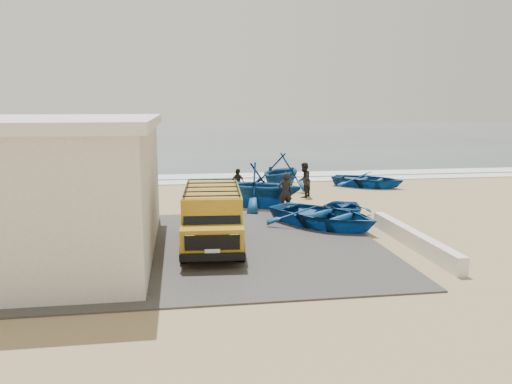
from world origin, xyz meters
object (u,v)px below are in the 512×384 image
van (212,215)px  fisherman_front (285,192)px  parapet (413,239)px  boat_far_left (281,172)px  fisherman_back (238,183)px  boat_near_left (323,215)px  building (20,187)px  boat_near_right (342,211)px  boat_mid_left (259,185)px  boat_far_right (368,180)px  fisherman_middle (304,180)px

van → fisherman_front: (3.52, 5.05, -0.21)m
parapet → van: van is taller
boat_far_left → fisherman_back: bearing=-108.9°
boat_near_left → boat_far_left: (0.05, 8.54, 0.55)m
building → boat_near_right: (11.49, 3.35, -1.82)m
boat_mid_left → fisherman_front: bearing=-113.5°
boat_far_left → boat_far_right: (5.17, 0.28, -0.61)m
boat_near_left → boat_far_left: bearing=50.1°
boat_near_right → boat_far_left: size_ratio=0.86×
parapet → van: (-6.60, 0.95, 0.81)m
building → van: (5.90, -0.05, -1.07)m
boat_mid_left → boat_far_right: 8.56m
building → boat_near_right: bearing=16.2°
boat_near_right → boat_far_left: boat_far_left is taller
van → fisherman_middle: (5.21, 8.39, -0.20)m
fisherman_back → fisherman_middle: bearing=-36.0°
building → fisherman_back: size_ratio=6.24×
parapet → boat_far_right: bearing=75.7°
van → boat_mid_left: (2.53, 6.24, -0.06)m
fisherman_back → parapet: bearing=-94.9°
van → boat_near_right: 6.58m
parapet → fisherman_middle: fisherman_middle is taller
boat_far_left → fisherman_middle: bearing=-38.9°
building → boat_far_left: (10.37, 10.66, -1.14)m
boat_near_left → fisherman_front: 3.05m
parapet → boat_near_right: size_ratio=1.79×
parapet → boat_near_right: (-1.01, 4.35, 0.07)m
boat_near_right → building: bearing=-141.4°
parapet → boat_far_right: boat_far_right is taller
boat_far_left → fisherman_back: size_ratio=2.59×
boat_near_right → boat_far_left: (-1.12, 7.31, 0.68)m
boat_mid_left → van: bearing=-175.3°
parapet → boat_mid_left: bearing=119.4°
boat_near_right → boat_mid_left: 4.23m
fisherman_back → building: bearing=-163.0°
building → boat_near_left: (10.32, 2.12, -1.69)m
van → boat_near_right: (5.59, 3.40, -0.74)m
boat_near_left → fisherman_back: (-2.57, 6.51, 0.28)m
boat_far_right → parapet: bearing=-159.5°
boat_far_right → boat_mid_left: bearing=158.5°
boat_near_left → boat_far_right: (5.22, 8.82, -0.06)m
boat_near_left → boat_near_right: (1.18, 1.23, -0.13)m
boat_far_left → boat_far_right: bearing=36.5°
fisherman_middle → fisherman_back: bearing=-58.1°
boat_far_right → boat_near_right: bearing=-173.3°
fisherman_front → fisherman_back: fisherman_front is taller
building → boat_far_right: building is taller
boat_far_left → building: bearing=-100.8°
boat_near_left → boat_mid_left: boat_mid_left is taller
boat_near_right → parapet: bearing=-54.6°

